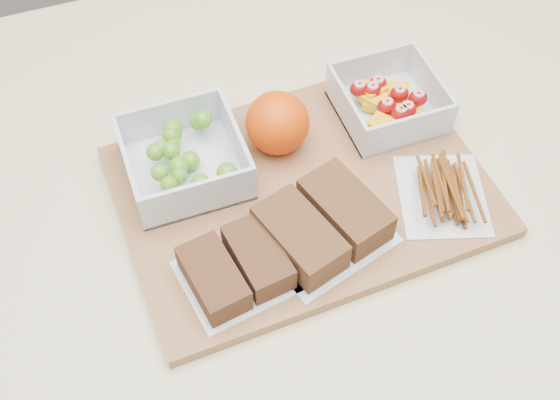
# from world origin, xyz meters

# --- Properties ---
(counter) EXTENTS (1.20, 0.90, 0.90)m
(counter) POSITION_xyz_m (0.00, 0.00, 0.45)
(counter) COLOR beige
(counter) RESTS_ON ground
(cutting_board) EXTENTS (0.43, 0.32, 0.02)m
(cutting_board) POSITION_xyz_m (0.02, -0.00, 0.91)
(cutting_board) COLOR #9B6A40
(cutting_board) RESTS_ON counter
(grape_container) EXTENTS (0.13, 0.13, 0.06)m
(grape_container) POSITION_xyz_m (-0.10, 0.07, 0.94)
(grape_container) COLOR silver
(grape_container) RESTS_ON cutting_board
(fruit_container) EXTENTS (0.12, 0.12, 0.05)m
(fruit_container) POSITION_xyz_m (0.16, 0.07, 0.94)
(fruit_container) COLOR silver
(fruit_container) RESTS_ON cutting_board
(orange) EXTENTS (0.08, 0.08, 0.08)m
(orange) POSITION_xyz_m (0.01, 0.07, 0.95)
(orange) COLOR #ED4605
(orange) RESTS_ON cutting_board
(sandwich_bag_left) EXTENTS (0.13, 0.12, 0.04)m
(sandwich_bag_left) POSITION_xyz_m (-0.09, -0.09, 0.93)
(sandwich_bag_left) COLOR silver
(sandwich_bag_left) RESTS_ON cutting_board
(sandwich_bag_center) EXTENTS (0.16, 0.15, 0.04)m
(sandwich_bag_center) POSITION_xyz_m (0.01, -0.07, 0.94)
(sandwich_bag_center) COLOR silver
(sandwich_bag_center) RESTS_ON cutting_board
(pretzel_bag) EXTENTS (0.13, 0.14, 0.03)m
(pretzel_bag) POSITION_xyz_m (0.16, -0.07, 0.93)
(pretzel_bag) COLOR silver
(pretzel_bag) RESTS_ON cutting_board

